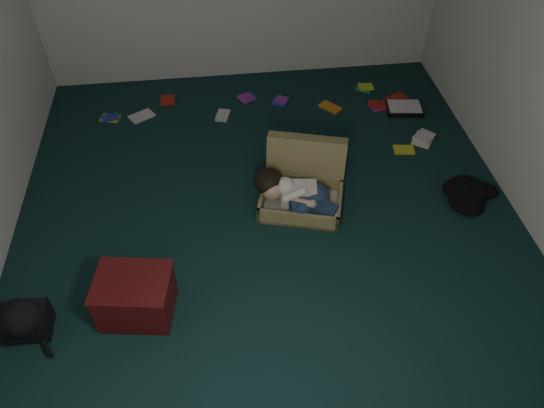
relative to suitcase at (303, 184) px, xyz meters
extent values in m
plane|color=#0F2A29|center=(-0.31, -0.25, -0.14)|extent=(4.50, 4.50, 0.00)
cube|color=#928750|center=(-0.04, -0.12, -0.07)|extent=(0.75, 0.63, 0.15)
cube|color=beige|center=(-0.04, -0.12, -0.10)|extent=(0.68, 0.56, 0.02)
cube|color=#928750|center=(0.05, 0.16, 0.09)|extent=(0.68, 0.37, 0.48)
cube|color=white|center=(-0.06, -0.14, 0.02)|extent=(0.30, 0.20, 0.20)
sphere|color=tan|center=(-0.27, -0.11, 0.07)|extent=(0.18, 0.18, 0.18)
ellipsoid|color=black|center=(-0.29, -0.05, 0.10)|extent=(0.23, 0.24, 0.20)
ellipsoid|color=navy|center=(0.08, -0.17, 0.02)|extent=(0.21, 0.24, 0.20)
cube|color=navy|center=(-0.02, -0.24, 0.01)|extent=(0.25, 0.14, 0.13)
cube|color=navy|center=(0.11, -0.29, -0.02)|extent=(0.25, 0.22, 0.10)
sphere|color=white|center=(0.20, -0.29, -0.03)|extent=(0.10, 0.10, 0.10)
sphere|color=white|center=(0.18, -0.35, -0.04)|extent=(0.09, 0.09, 0.09)
cylinder|color=tan|center=(-0.05, -0.27, 0.06)|extent=(0.18, 0.10, 0.06)
cube|color=#490E10|center=(-1.29, -0.97, 0.01)|extent=(0.52, 0.44, 0.31)
cube|color=#490E10|center=(-1.29, -0.97, 0.18)|extent=(0.55, 0.46, 0.02)
cube|color=black|center=(1.22, 1.11, -0.12)|extent=(0.39, 0.31, 0.04)
cube|color=white|center=(1.22, 1.11, -0.10)|extent=(0.35, 0.27, 0.01)
cube|color=#CADA26|center=(-1.69, 1.32, -0.13)|extent=(0.19, 0.14, 0.02)
cube|color=#AC1E16|center=(-1.13, 1.57, -0.13)|extent=(0.23, 0.22, 0.02)
cube|color=silver|center=(-0.59, 1.22, -0.13)|extent=(0.19, 0.22, 0.02)
cube|color=#1B3B94|center=(0.00, 1.40, -0.13)|extent=(0.20, 0.22, 0.02)
cube|color=orange|center=(0.49, 1.23, -0.13)|extent=(0.23, 0.22, 0.02)
cube|color=#227E47|center=(0.92, 1.53, -0.13)|extent=(0.20, 0.16, 0.02)
cube|color=purple|center=(1.01, 1.20, -0.13)|extent=(0.23, 0.23, 0.02)
cube|color=beige|center=(1.24, 0.60, -0.13)|extent=(0.17, 0.21, 0.02)
cube|color=#CADA26|center=(1.02, 0.48, -0.13)|extent=(0.21, 0.23, 0.02)
cube|color=#AC1E16|center=(1.20, 1.29, -0.13)|extent=(0.23, 0.21, 0.02)
cube|color=silver|center=(-1.39, 1.32, -0.13)|extent=(0.21, 0.17, 0.02)
cube|color=#1B3B94|center=(-0.32, 1.51, -0.13)|extent=(0.23, 0.23, 0.02)
camera|label=1|loc=(-0.65, -3.13, 2.93)|focal=35.00mm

